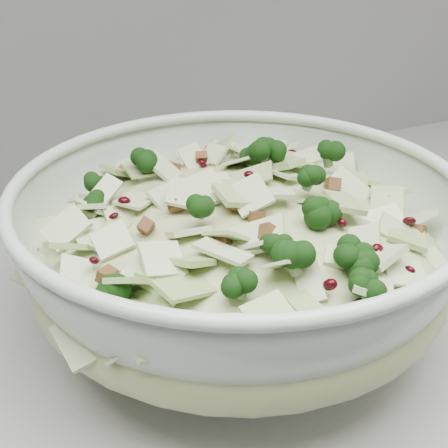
% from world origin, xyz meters
% --- Properties ---
extents(mixing_bowl, '(0.39, 0.39, 0.15)m').
position_xyz_m(mixing_bowl, '(0.58, 1.60, 0.98)').
color(mixing_bowl, silver).
rests_on(mixing_bowl, counter).
extents(salad, '(0.43, 0.43, 0.15)m').
position_xyz_m(salad, '(0.58, 1.60, 1.00)').
color(salad, '#A8B47B').
rests_on(salad, mixing_bowl).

